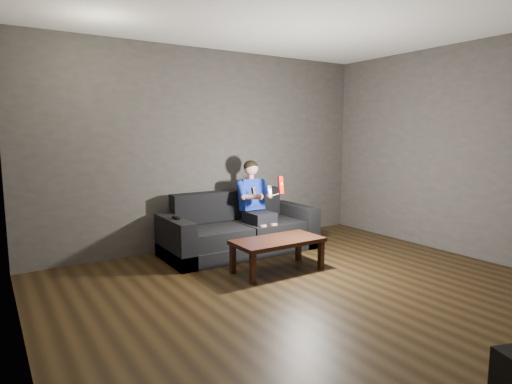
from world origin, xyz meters
TOP-DOWN VIEW (x-y plane):
  - floor at (0.00, 0.00)m, footprint 5.00×5.00m
  - back_wall at (0.00, 2.50)m, footprint 5.00×0.04m
  - left_wall at (-2.50, 0.00)m, footprint 0.04×5.00m
  - right_wall at (2.50, 0.00)m, footprint 0.04×5.00m
  - ceiling at (0.00, 0.00)m, footprint 5.00×5.00m
  - sofa at (0.14, 1.96)m, footprint 2.04×0.88m
  - child at (0.37, 1.91)m, footprint 0.47×0.58m
  - wii_remote_red at (0.46, 1.46)m, footprint 0.06×0.09m
  - nunchuk_white at (0.30, 1.47)m, footprint 0.06×0.08m
  - wii_remote_black at (-0.77, 1.88)m, footprint 0.04×0.15m
  - coffee_table at (0.10, 1.01)m, footprint 1.03×0.52m

SIDE VIEW (x-z plane):
  - floor at x=0.00m, z-range 0.00..0.00m
  - sofa at x=0.14m, z-range -0.14..0.65m
  - coffee_table at x=0.10m, z-range 0.14..0.51m
  - wii_remote_black at x=-0.77m, z-range 0.55..0.59m
  - child at x=0.37m, z-range 0.12..1.27m
  - nunchuk_white at x=0.30m, z-range 0.80..0.94m
  - wii_remote_red at x=0.46m, z-range 0.81..1.04m
  - back_wall at x=0.00m, z-range 0.00..2.70m
  - left_wall at x=-2.50m, z-range 0.00..2.70m
  - right_wall at x=2.50m, z-range 0.00..2.70m
  - ceiling at x=0.00m, z-range 2.69..2.71m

